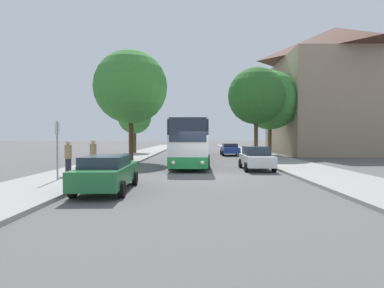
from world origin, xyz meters
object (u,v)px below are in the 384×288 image
(bus_middle, at_px, (190,140))
(bus_stop_sign, at_px, (57,144))
(parked_car_right_far, at_px, (230,149))
(pedestrian_waiting_far, at_px, (93,156))
(parked_car_right_near, at_px, (256,158))
(bus_front, at_px, (190,142))
(tree_right_mid, at_px, (256,96))
(parked_car_left_curb, at_px, (107,172))
(tree_left_far, at_px, (135,117))
(tree_right_near, at_px, (270,100))
(pedestrian_waiting_near, at_px, (68,157))
(tree_left_near, at_px, (131,87))

(bus_middle, xyz_separation_m, bus_stop_sign, (-5.80, -23.27, 0.04))
(parked_car_right_far, distance_m, pedestrian_waiting_far, 20.74)
(parked_car_right_near, bearing_deg, bus_front, -37.83)
(tree_right_mid, bearing_deg, parked_car_left_curb, -117.77)
(parked_car_right_near, distance_m, tree_left_far, 22.31)
(tree_right_near, bearing_deg, tree_left_far, 165.38)
(pedestrian_waiting_near, bearing_deg, bus_middle, 140.56)
(pedestrian_waiting_near, bearing_deg, bus_front, 116.57)
(bus_front, relative_size, parked_car_left_curb, 2.52)
(parked_car_right_near, distance_m, pedestrian_waiting_far, 10.27)
(bus_stop_sign, bearing_deg, tree_left_near, 85.69)
(pedestrian_waiting_far, distance_m, tree_right_mid, 18.98)
(bus_front, distance_m, pedestrian_waiting_near, 9.96)
(tree_right_near, bearing_deg, bus_stop_sign, -126.69)
(parked_car_left_curb, height_order, parked_car_right_far, parked_car_left_curb)
(parked_car_right_far, bearing_deg, tree_right_mid, 115.44)
(parked_car_right_far, relative_size, tree_right_mid, 0.45)
(bus_front, distance_m, tree_right_near, 14.65)
(parked_car_right_near, distance_m, tree_right_mid, 12.23)
(pedestrian_waiting_near, relative_size, tree_right_mid, 0.20)
(parked_car_left_curb, xyz_separation_m, tree_right_near, (12.06, 22.12, 5.55))
(bus_front, height_order, parked_car_right_near, bus_front)
(tree_left_near, xyz_separation_m, tree_left_far, (-2.19, 12.38, -1.79))
(tree_right_mid, bearing_deg, bus_front, -132.63)
(bus_middle, height_order, tree_right_near, tree_right_near)
(bus_stop_sign, bearing_deg, tree_right_mid, 52.50)
(bus_stop_sign, distance_m, tree_right_mid, 21.34)
(pedestrian_waiting_near, distance_m, tree_left_near, 11.65)
(parked_car_right_near, height_order, tree_right_near, tree_right_near)
(bus_front, xyz_separation_m, bus_stop_sign, (-6.11, -9.39, 0.07))
(parked_car_right_near, height_order, pedestrian_waiting_far, pedestrian_waiting_far)
(parked_car_right_near, xyz_separation_m, pedestrian_waiting_far, (-9.79, -3.10, 0.32))
(bus_stop_sign, distance_m, tree_left_near, 12.89)
(bus_middle, height_order, pedestrian_waiting_near, bus_middle)
(bus_front, distance_m, parked_car_right_far, 12.51)
(tree_right_near, bearing_deg, tree_right_mid, -122.67)
(parked_car_right_far, xyz_separation_m, tree_right_mid, (2.14, -4.48, 5.59))
(parked_car_right_far, distance_m, tree_left_near, 14.42)
(pedestrian_waiting_far, bearing_deg, tree_left_near, 142.81)
(bus_middle, relative_size, bus_stop_sign, 3.85)
(bus_stop_sign, relative_size, tree_left_near, 0.29)
(pedestrian_waiting_far, xyz_separation_m, tree_left_near, (0.15, 9.24, 5.38))
(bus_middle, distance_m, tree_right_near, 10.70)
(tree_right_near, bearing_deg, parked_car_right_far, 168.51)
(bus_stop_sign, xyz_separation_m, tree_left_far, (-1.29, 24.38, 2.84))
(parked_car_right_far, xyz_separation_m, bus_stop_sign, (-10.56, -21.03, 1.12))
(pedestrian_waiting_far, relative_size, tree_left_near, 0.20)
(bus_stop_sign, relative_size, tree_left_far, 0.41)
(parked_car_right_far, height_order, bus_stop_sign, bus_stop_sign)
(parked_car_right_near, xyz_separation_m, tree_left_near, (-9.63, 6.14, 5.70))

